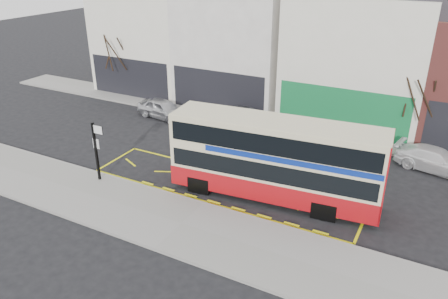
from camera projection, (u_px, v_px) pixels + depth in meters
The scene contains 15 objects.
ground at pixel (208, 202), 21.04m from camera, with size 120.00×120.00×0.00m, color black.
pavement at pixel (182, 225), 19.17m from camera, with size 40.00×4.00×0.15m, color gray.
kerb at pixel (204, 204), 20.71m from camera, with size 40.00×0.15×0.15m, color gray.
far_pavement at pixel (288, 126), 29.82m from camera, with size 50.00×3.00×0.15m, color gray.
road_markings at pixel (223, 187), 22.32m from camera, with size 14.00×3.40×0.01m, color yellow, non-canonical shape.
terrace_far_left at pixel (157, 30), 36.77m from camera, with size 8.00×8.01×10.80m.
terrace_left at pixel (242, 32), 33.16m from camera, with size 8.00×8.01×11.80m.
terrace_green_shop at pixel (362, 47), 29.43m from camera, with size 9.00×8.01×11.30m.
double_decker_bus at pixel (276, 159), 20.53m from camera, with size 10.19×3.25×4.00m.
bus_stop_post at pixel (96, 146), 21.97m from camera, with size 0.79×0.14×3.16m.
car_silver at pixel (163, 109), 31.11m from camera, with size 1.63×4.05×1.38m, color silver.
car_grey at pixel (247, 120), 29.02m from camera, with size 1.49×4.27×1.41m, color #42434A.
car_white at pixel (436, 160), 23.73m from camera, with size 1.76×4.34×1.26m, color white.
street_tree_left at pixel (117, 43), 34.44m from camera, with size 2.91×2.91×6.27m.
street_tree_right at pixel (422, 86), 25.13m from camera, with size 2.65×2.65×5.72m.
Camera 1 is at (9.15, -15.56, 11.13)m, focal length 35.00 mm.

